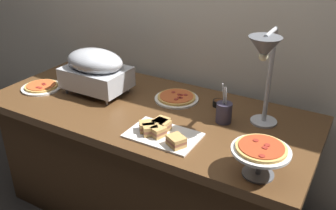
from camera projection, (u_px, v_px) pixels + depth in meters
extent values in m
plane|color=#38332D|center=(150.00, 208.00, 2.47)|extent=(8.00, 8.00, 0.00)
cube|color=beige|center=(189.00, 14.00, 2.32)|extent=(4.40, 0.04, 2.40)
cube|color=brown|center=(148.00, 111.00, 2.14)|extent=(1.90, 0.84, 0.05)
cube|color=#3C2715|center=(149.00, 165.00, 2.31)|extent=(1.75, 0.74, 0.71)
cylinder|color=#B7BABF|center=(67.00, 90.00, 2.30)|extent=(0.01, 0.01, 0.04)
cylinder|color=#B7BABF|center=(107.00, 102.00, 2.16)|extent=(0.01, 0.01, 0.04)
cylinder|color=#B7BABF|center=(90.00, 79.00, 2.46)|extent=(0.01, 0.01, 0.04)
cylinder|color=#B7BABF|center=(128.00, 89.00, 2.32)|extent=(0.01, 0.01, 0.04)
cube|color=#B7BABF|center=(96.00, 77.00, 2.27)|extent=(0.39, 0.27, 0.12)
ellipsoid|color=#B7BABF|center=(95.00, 61.00, 2.22)|extent=(0.37, 0.26, 0.14)
cylinder|color=#B7BABF|center=(264.00, 121.00, 1.97)|extent=(0.14, 0.14, 0.01)
cylinder|color=#B7BABF|center=(269.00, 77.00, 1.86)|extent=(0.02, 0.02, 0.50)
cylinder|color=#B7BABF|center=(271.00, 32.00, 1.69)|extent=(0.02, 0.16, 0.02)
cone|color=#595B60|center=(264.00, 48.00, 1.64)|extent=(0.15, 0.15, 0.10)
sphere|color=#F9EAB2|center=(263.00, 56.00, 1.66)|extent=(0.04, 0.04, 0.04)
cylinder|color=white|center=(42.00, 88.00, 2.37)|extent=(0.25, 0.25, 0.01)
cylinder|color=gold|center=(41.00, 86.00, 2.36)|extent=(0.21, 0.21, 0.01)
cylinder|color=#C65628|center=(41.00, 85.00, 2.36)|extent=(0.18, 0.18, 0.00)
cylinder|color=maroon|center=(40.00, 88.00, 2.31)|extent=(0.02, 0.02, 0.00)
cylinder|color=maroon|center=(43.00, 84.00, 2.37)|extent=(0.02, 0.02, 0.00)
cylinder|color=maroon|center=(44.00, 84.00, 2.36)|extent=(0.02, 0.02, 0.00)
cylinder|color=maroon|center=(38.00, 87.00, 2.32)|extent=(0.02, 0.02, 0.00)
cylinder|color=white|center=(177.00, 99.00, 2.22)|extent=(0.26, 0.26, 0.01)
cylinder|color=gold|center=(177.00, 97.00, 2.22)|extent=(0.23, 0.23, 0.01)
cylinder|color=#C65628|center=(177.00, 96.00, 2.21)|extent=(0.20, 0.20, 0.00)
cylinder|color=maroon|center=(186.00, 95.00, 2.22)|extent=(0.02, 0.02, 0.00)
cylinder|color=maroon|center=(173.00, 92.00, 2.25)|extent=(0.02, 0.02, 0.00)
cylinder|color=maroon|center=(176.00, 99.00, 2.16)|extent=(0.02, 0.02, 0.00)
cylinder|color=maroon|center=(182.00, 95.00, 2.22)|extent=(0.02, 0.02, 0.00)
cylinder|color=maroon|center=(179.00, 95.00, 2.22)|extent=(0.02, 0.02, 0.00)
cylinder|color=maroon|center=(181.00, 98.00, 2.18)|extent=(0.02, 0.02, 0.00)
cylinder|color=maroon|center=(179.00, 98.00, 2.18)|extent=(0.02, 0.02, 0.00)
cylinder|color=#595B60|center=(259.00, 163.00, 1.55)|extent=(0.02, 0.02, 0.11)
cylinder|color=#595B60|center=(258.00, 174.00, 1.57)|extent=(0.14, 0.14, 0.01)
cylinder|color=white|center=(261.00, 151.00, 1.52)|extent=(0.25, 0.25, 0.01)
cylinder|color=#DBA856|center=(261.00, 148.00, 1.51)|extent=(0.21, 0.21, 0.01)
cylinder|color=#AD3D1E|center=(261.00, 146.00, 1.51)|extent=(0.19, 0.19, 0.00)
cylinder|color=maroon|center=(267.00, 145.00, 1.51)|extent=(0.02, 0.02, 0.00)
cylinder|color=maroon|center=(265.00, 148.00, 1.50)|extent=(0.02, 0.02, 0.00)
cylinder|color=maroon|center=(262.00, 156.00, 1.44)|extent=(0.02, 0.02, 0.00)
cylinder|color=maroon|center=(256.00, 140.00, 1.54)|extent=(0.02, 0.02, 0.00)
cube|color=white|center=(163.00, 135.00, 1.85)|extent=(0.36, 0.23, 0.01)
cube|color=tan|center=(150.00, 133.00, 1.84)|extent=(0.09, 0.09, 0.02)
cube|color=brown|center=(150.00, 130.00, 1.84)|extent=(0.09, 0.09, 0.01)
cube|color=tan|center=(150.00, 127.00, 1.83)|extent=(0.09, 0.09, 0.02)
cube|color=tan|center=(147.00, 129.00, 1.87)|extent=(0.10, 0.10, 0.02)
cube|color=brown|center=(147.00, 126.00, 1.87)|extent=(0.10, 0.10, 0.01)
cube|color=tan|center=(147.00, 124.00, 1.86)|extent=(0.10, 0.10, 0.02)
cube|color=tan|center=(162.00, 128.00, 1.88)|extent=(0.09, 0.08, 0.02)
cube|color=brown|center=(161.00, 125.00, 1.88)|extent=(0.09, 0.08, 0.01)
cube|color=tan|center=(161.00, 123.00, 1.87)|extent=(0.09, 0.08, 0.02)
cube|color=tan|center=(161.00, 126.00, 1.90)|extent=(0.07, 0.08, 0.02)
cube|color=brown|center=(161.00, 124.00, 1.89)|extent=(0.07, 0.08, 0.01)
cube|color=tan|center=(161.00, 121.00, 1.89)|extent=(0.07, 0.08, 0.02)
cube|color=tan|center=(176.00, 144.00, 1.75)|extent=(0.10, 0.10, 0.02)
cube|color=brown|center=(176.00, 141.00, 1.74)|extent=(0.10, 0.10, 0.01)
cube|color=tan|center=(176.00, 138.00, 1.74)|extent=(0.10, 0.10, 0.02)
cube|color=tan|center=(158.00, 135.00, 1.83)|extent=(0.08, 0.08, 0.02)
cube|color=brown|center=(158.00, 132.00, 1.82)|extent=(0.08, 0.08, 0.01)
cube|color=tan|center=(158.00, 129.00, 1.81)|extent=(0.08, 0.08, 0.02)
cylinder|color=black|center=(218.00, 103.00, 2.14)|extent=(0.07, 0.07, 0.04)
cylinder|color=#562D14|center=(219.00, 101.00, 2.13)|extent=(0.05, 0.05, 0.01)
cylinder|color=black|center=(264.00, 142.00, 1.77)|extent=(0.07, 0.07, 0.03)
cylinder|color=maroon|center=(264.00, 140.00, 1.77)|extent=(0.06, 0.06, 0.01)
cylinder|color=#383347|center=(224.00, 113.00, 1.96)|extent=(0.08, 0.08, 0.11)
cylinder|color=#B7BABF|center=(226.00, 103.00, 1.91)|extent=(0.03, 0.02, 0.17)
cylinder|color=#B7BABF|center=(224.00, 102.00, 1.94)|extent=(0.02, 0.02, 0.17)
cylinder|color=#B7BABF|center=(224.00, 102.00, 1.93)|extent=(0.02, 0.01, 0.17)
cylinder|color=#B7BABF|center=(224.00, 100.00, 1.93)|extent=(0.03, 0.03, 0.19)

